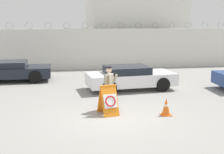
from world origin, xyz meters
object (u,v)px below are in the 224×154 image
parked_car_front_coupe (11,71)px  traffic_cone_near (166,107)px  barricade_sign (109,100)px  security_guard (109,86)px  parked_car_rear_sedan (130,77)px

parked_car_front_coupe → traffic_cone_near: bearing=-49.5°
barricade_sign → traffic_cone_near: size_ratio=1.69×
barricade_sign → security_guard: bearing=67.2°
barricade_sign → parked_car_front_coupe: 8.43m
barricade_sign → traffic_cone_near: bearing=-25.1°
parked_car_front_coupe → parked_car_rear_sedan: bearing=-27.6°
parked_car_rear_sedan → barricade_sign: bearing=-118.6°
traffic_cone_near → parked_car_rear_sedan: parked_car_rear_sedan is taller
barricade_sign → parked_car_rear_sedan: bearing=54.5°
traffic_cone_near → parked_car_front_coupe: bearing=130.2°
security_guard → parked_car_front_coupe: bearing=66.1°
barricade_sign → security_guard: 0.73m
security_guard → traffic_cone_near: 2.29m
barricade_sign → parked_car_rear_sedan: parked_car_rear_sedan is taller
security_guard → parked_car_front_coupe: (-4.54, 6.56, -0.32)m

